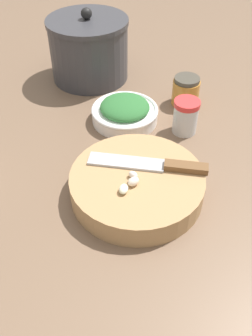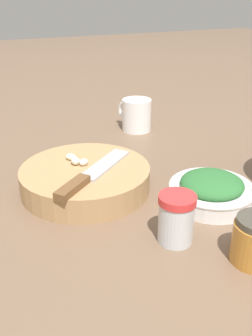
% 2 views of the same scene
% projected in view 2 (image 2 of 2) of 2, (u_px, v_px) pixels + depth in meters
% --- Properties ---
extents(ground_plane, '(5.00, 5.00, 0.00)m').
position_uv_depth(ground_plane, '(123.00, 183.00, 0.76)').
color(ground_plane, brown).
extents(cutting_board, '(0.25, 0.25, 0.05)m').
position_uv_depth(cutting_board, '(85.00, 178.00, 0.72)').
color(cutting_board, tan).
rests_on(cutting_board, ground_plane).
extents(chef_knife, '(0.16, 0.19, 0.01)m').
position_uv_depth(chef_knife, '(90.00, 174.00, 0.68)').
color(chef_knife, brown).
rests_on(chef_knife, cutting_board).
extents(garlic_cloves, '(0.06, 0.04, 0.02)m').
position_uv_depth(garlic_cloves, '(76.00, 160.00, 0.73)').
color(garlic_cloves, silver).
rests_on(garlic_cloves, cutting_board).
extents(herb_bowl, '(0.16, 0.16, 0.05)m').
position_uv_depth(herb_bowl, '(211.00, 190.00, 0.68)').
color(herb_bowl, white).
rests_on(herb_bowl, ground_plane).
extents(spice_jar, '(0.06, 0.06, 0.08)m').
position_uv_depth(spice_jar, '(176.00, 218.00, 0.57)').
color(spice_jar, silver).
rests_on(spice_jar, ground_plane).
extents(coffee_mug, '(0.11, 0.08, 0.09)m').
position_uv_depth(coffee_mug, '(136.00, 115.00, 1.02)').
color(coffee_mug, white).
rests_on(coffee_mug, ground_plane).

